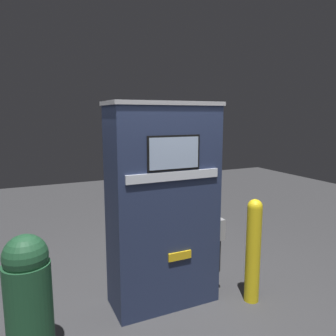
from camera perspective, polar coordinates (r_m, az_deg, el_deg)
The scene contains 4 objects.
ground_plane at distance 3.61m, azimuth 0.93°, elevation -23.88°, with size 14.00×14.00×0.00m, color #38383A.
gas_pump at distance 3.38m, azimuth -0.86°, elevation -6.55°, with size 1.19×0.54×2.10m.
safety_bollard at distance 3.64m, azimuth 14.62°, elevation -13.39°, with size 0.16×0.16×1.12m.
trash_bin at distance 3.02m, azimuth -23.14°, elevation -19.88°, with size 0.37×0.37×1.05m.
Camera 1 is at (-1.33, -2.71, 1.97)m, focal length 35.00 mm.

